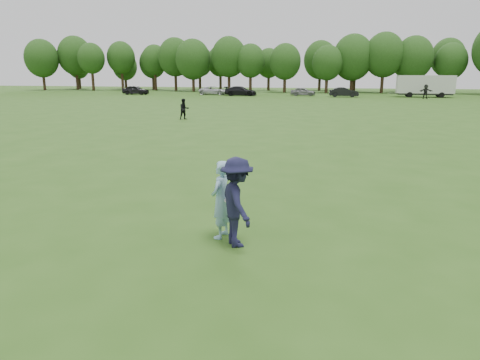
{
  "coord_description": "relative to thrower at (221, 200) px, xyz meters",
  "views": [
    {
      "loc": [
        1.8,
        -8.67,
        3.49
      ],
      "look_at": [
        -0.44,
        0.61,
        1.1
      ],
      "focal_mm": 32.0,
      "sensor_mm": 36.0,
      "label": 1
    }
  ],
  "objects": [
    {
      "name": "defender",
      "position": [
        0.45,
        -0.36,
        0.08
      ],
      "size": [
        1.22,
        1.39,
        1.87
      ],
      "primitive_type": "imported",
      "rotation": [
        0.0,
        0.0,
        2.12
      ],
      "color": "#181835",
      "rests_on": "ground"
    },
    {
      "name": "cargo_trailer",
      "position": [
        14.01,
        61.53,
        0.93
      ],
      "size": [
        9.0,
        2.75,
        3.2
      ],
      "color": "silver",
      "rests_on": "ground"
    },
    {
      "name": "car_f",
      "position": [
        2.26,
        59.17,
        -0.13
      ],
      "size": [
        4.47,
        1.86,
        1.44
      ],
      "primitive_type": "imported",
      "rotation": [
        0.0,
        0.0,
        1.65
      ],
      "color": "black",
      "rests_on": "ground"
    },
    {
      "name": "car_c",
      "position": [
        -18.9,
        61.33,
        -0.17
      ],
      "size": [
        4.99,
        2.42,
        1.37
      ],
      "primitive_type": "imported",
      "rotation": [
        0.0,
        0.0,
        1.54
      ],
      "color": "silver",
      "rests_on": "ground"
    },
    {
      "name": "thrower",
      "position": [
        0.0,
        0.0,
        0.0
      ],
      "size": [
        0.48,
        0.67,
        1.7
      ],
      "primitive_type": "imported",
      "rotation": [
        0.0,
        0.0,
        -1.69
      ],
      "color": "#8BBBD7",
      "rests_on": "ground"
    },
    {
      "name": "disc_in_play",
      "position": [
        0.27,
        -0.19,
        0.06
      ],
      "size": [
        0.33,
        0.32,
        0.07
      ],
      "color": "white",
      "rests_on": "ground"
    },
    {
      "name": "player_far_d",
      "position": [
        13.46,
        57.15,
        0.16
      ],
      "size": [
        1.95,
        1.03,
        2.01
      ],
      "primitive_type": "imported",
      "rotation": [
        0.0,
        0.0,
        0.25
      ],
      "color": "black",
      "rests_on": "ground"
    },
    {
      "name": "player_far_a",
      "position": [
        -9.58,
        22.98,
        -0.05
      ],
      "size": [
        0.98,
        0.96,
        1.6
      ],
      "primitive_type": "imported",
      "rotation": [
        0.0,
        0.0,
        0.68
      ],
      "color": "black",
      "rests_on": "ground"
    },
    {
      "name": "ground",
      "position": [
        0.66,
        0.21,
        -0.85
      ],
      "size": [
        200.0,
        200.0,
        0.0
      ],
      "primitive_type": "plane",
      "color": "#2D5317",
      "rests_on": "ground"
    },
    {
      "name": "car_d",
      "position": [
        -13.79,
        59.17,
        -0.11
      ],
      "size": [
        5.22,
        2.35,
        1.49
      ],
      "primitive_type": "imported",
      "rotation": [
        0.0,
        0.0,
        1.62
      ],
      "color": "black",
      "rests_on": "ground"
    },
    {
      "name": "car_a",
      "position": [
        -31.87,
        58.78,
        -0.09
      ],
      "size": [
        4.51,
        1.88,
        1.53
      ],
      "primitive_type": "imported",
      "rotation": [
        0.0,
        0.0,
        1.55
      ],
      "color": "black",
      "rests_on": "ground"
    },
    {
      "name": "treeline",
      "position": [
        3.47,
        77.11,
        5.41
      ],
      "size": [
        130.35,
        18.39,
        11.74
      ],
      "color": "#332114",
      "rests_on": "ground"
    },
    {
      "name": "car_e",
      "position": [
        -4.06,
        61.32,
        -0.18
      ],
      "size": [
        3.97,
        1.69,
        1.34
      ],
      "primitive_type": "imported",
      "rotation": [
        0.0,
        0.0,
        1.54
      ],
      "color": "gray",
      "rests_on": "ground"
    }
  ]
}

